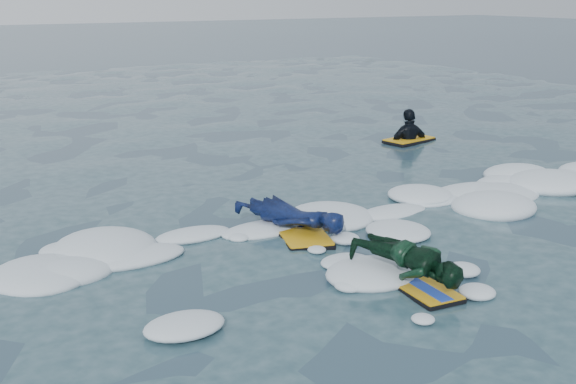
{
  "coord_description": "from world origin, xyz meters",
  "views": [
    {
      "loc": [
        -3.79,
        -5.73,
        2.79
      ],
      "look_at": [
        0.39,
        1.6,
        0.43
      ],
      "focal_mm": 45.0,
      "sensor_mm": 36.0,
      "label": 1
    }
  ],
  "objects": [
    {
      "name": "ground",
      "position": [
        0.0,
        0.0,
        0.0
      ],
      "size": [
        120.0,
        120.0,
        0.0
      ],
      "primitive_type": "plane",
      "color": "#192B3C",
      "rests_on": "ground"
    },
    {
      "name": "foam_band",
      "position": [
        0.0,
        1.03,
        0.0
      ],
      "size": [
        12.0,
        3.1,
        0.3
      ],
      "primitive_type": null,
      "color": "white",
      "rests_on": "ground"
    },
    {
      "name": "waiting_rider_unit",
      "position": [
        4.91,
        4.86,
        -0.1
      ],
      "size": [
        1.08,
        0.73,
        1.49
      ],
      "rotation": [
        0.0,
        0.0,
        0.19
      ],
      "color": "black",
      "rests_on": "ground"
    },
    {
      "name": "prone_woman_unit",
      "position": [
        0.3,
        1.33,
        0.19
      ],
      "size": [
        1.05,
        1.58,
        0.38
      ],
      "rotation": [
        0.0,
        0.0,
        1.29
      ],
      "color": "black",
      "rests_on": "ground"
    },
    {
      "name": "prone_child_unit",
      "position": [
        0.5,
        -0.63,
        0.23
      ],
      "size": [
        0.8,
        1.27,
        0.46
      ],
      "rotation": [
        0.0,
        0.0,
        1.5
      ],
      "color": "black",
      "rests_on": "ground"
    }
  ]
}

